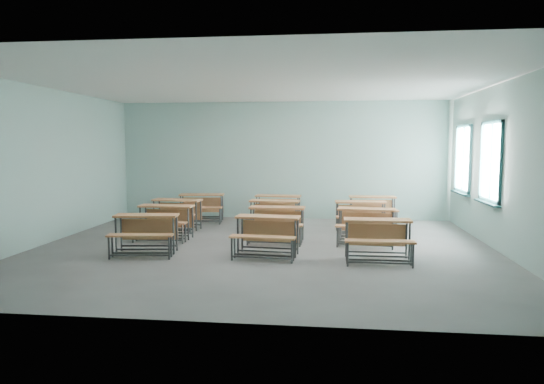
{
  "coord_description": "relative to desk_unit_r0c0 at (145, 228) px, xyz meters",
  "views": [
    {
      "loc": [
        1.26,
        -9.28,
        2.04
      ],
      "look_at": [
        0.04,
        1.2,
        1.0
      ],
      "focal_mm": 32.0,
      "sensor_mm": 36.0,
      "label": 1
    }
  ],
  "objects": [
    {
      "name": "desk_unit_r2c1",
      "position": [
        2.12,
        2.58,
        0.0
      ],
      "size": [
        1.24,
        0.89,
        0.73
      ],
      "rotation": [
        0.0,
        0.0,
        -0.1
      ],
      "color": "#A8673C",
      "rests_on": "ground"
    },
    {
      "name": "desk_unit_r2c0",
      "position": [
        -0.24,
        2.54,
        0.0
      ],
      "size": [
        1.23,
        0.88,
        0.73
      ],
      "rotation": [
        0.0,
        0.0,
        -0.09
      ],
      "color": "#A8673C",
      "rests_on": "ground"
    },
    {
      "name": "desk_unit_r3c0",
      "position": [
        0.05,
        3.83,
        0.0
      ],
      "size": [
        1.25,
        0.91,
        0.73
      ],
      "rotation": [
        0.0,
        0.0,
        0.11
      ],
      "color": "#A8673C",
      "rests_on": "ground"
    },
    {
      "name": "desk_unit_r1c1",
      "position": [
        2.31,
        1.41,
        0.0
      ],
      "size": [
        1.18,
        0.81,
        0.73
      ],
      "rotation": [
        0.0,
        0.0,
        -0.03
      ],
      "color": "#A8673C",
      "rests_on": "ground"
    },
    {
      "name": "desk_unit_r0c1",
      "position": [
        2.27,
        0.08,
        0.0
      ],
      "size": [
        1.23,
        0.88,
        0.73
      ],
      "rotation": [
        0.0,
        0.0,
        -0.08
      ],
      "color": "#A8673C",
      "rests_on": "ground"
    },
    {
      "name": "desk_unit_r2c2",
      "position": [
        4.13,
        2.65,
        0.0
      ],
      "size": [
        1.2,
        0.83,
        0.73
      ],
      "rotation": [
        0.0,
        0.0,
        0.04
      ],
      "color": "#A8673C",
      "rests_on": "ground"
    },
    {
      "name": "room",
      "position": [
        2.2,
        0.75,
        1.11
      ],
      "size": [
        9.04,
        8.04,
        3.24
      ],
      "color": "slate",
      "rests_on": "ground"
    },
    {
      "name": "desk_unit_r0c2",
      "position": [
        4.25,
        -0.07,
        0.0
      ],
      "size": [
        1.17,
        0.79,
        0.73
      ],
      "rotation": [
        0.0,
        0.0,
        0.0
      ],
      "color": "#A8673C",
      "rests_on": "ground"
    },
    {
      "name": "desk_unit_r3c1",
      "position": [
        2.08,
        3.74,
        0.0
      ],
      "size": [
        1.21,
        0.86,
        0.73
      ],
      "rotation": [
        0.0,
        0.0,
        -0.06
      ],
      "color": "#A8673C",
      "rests_on": "ground"
    },
    {
      "name": "desk_unit_r3c2",
      "position": [
        4.5,
        3.79,
        0.0
      ],
      "size": [
        1.19,
        0.82,
        0.73
      ],
      "rotation": [
        0.0,
        0.0,
        0.04
      ],
      "color": "#A8673C",
      "rests_on": "ground"
    },
    {
      "name": "desk_unit_r1c0",
      "position": [
        -0.11,
        1.41,
        0.0
      ],
      "size": [
        1.18,
        0.8,
        0.73
      ],
      "rotation": [
        0.0,
        0.0,
        -0.02
      ],
      "color": "#A8673C",
      "rests_on": "ground"
    },
    {
      "name": "desk_unit_r1c2",
      "position": [
        4.16,
        1.38,
        0.0
      ],
      "size": [
        1.25,
        0.92,
        0.73
      ],
      "rotation": [
        0.0,
        0.0,
        -0.12
      ],
      "color": "#A8673C",
      "rests_on": "ground"
    },
    {
      "name": "desk_unit_r0c0",
      "position": [
        0.0,
        0.0,
        0.0
      ],
      "size": [
        1.25,
        0.91,
        0.73
      ],
      "rotation": [
        0.0,
        0.0,
        0.12
      ],
      "color": "#A8673C",
      "rests_on": "ground"
    }
  ]
}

